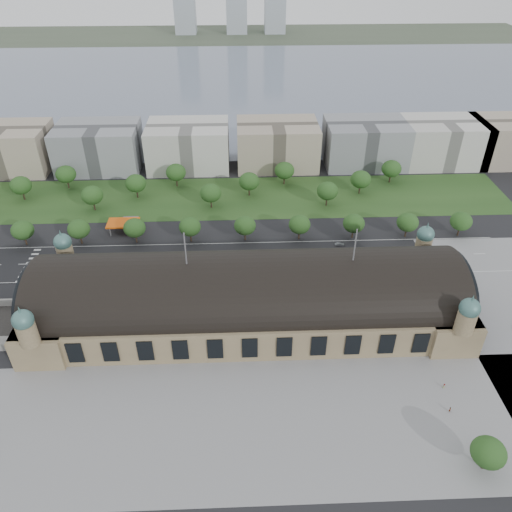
{
  "coord_description": "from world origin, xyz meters",
  "views": [
    {
      "loc": [
        -2.48,
        -133.52,
        120.96
      ],
      "look_at": [
        3.56,
        20.12,
        14.0
      ],
      "focal_mm": 35.0,
      "sensor_mm": 36.0,
      "label": 1
    }
  ],
  "objects_px": {
    "parked_car_0": "(111,286)",
    "bus_east": "(343,263)",
    "traffic_car_2": "(121,276)",
    "bus_mid": "(294,271)",
    "parked_car_1": "(130,279)",
    "parked_car_6": "(149,280)",
    "pedestrian_0": "(444,386)",
    "traffic_car_4": "(266,267)",
    "parked_car_5": "(135,285)",
    "petrol_station": "(127,222)",
    "parked_car_4": "(110,286)",
    "bus_west": "(254,272)",
    "traffic_car_5": "(340,244)",
    "parked_car_3": "(102,286)",
    "pedestrian_1": "(450,410)",
    "traffic_car_6": "(447,261)",
    "parked_car_2": "(134,279)",
    "traffic_car_3": "(140,255)",
    "traffic_car_1": "(62,248)"
  },
  "relations": [
    {
      "from": "traffic_car_2",
      "to": "bus_mid",
      "type": "relative_size",
      "value": 0.52
    },
    {
      "from": "traffic_car_3",
      "to": "parked_car_1",
      "type": "xyz_separation_m",
      "value": [
        -1.16,
        -17.09,
        -0.08
      ]
    },
    {
      "from": "bus_mid",
      "to": "traffic_car_5",
      "type": "bearing_deg",
      "value": -42.05
    },
    {
      "from": "petrol_station",
      "to": "parked_car_2",
      "type": "xyz_separation_m",
      "value": [
        9.23,
        -40.28,
        -2.16
      ]
    },
    {
      "from": "pedestrian_0",
      "to": "traffic_car_2",
      "type": "bearing_deg",
      "value": 133.32
    },
    {
      "from": "traffic_car_5",
      "to": "pedestrian_0",
      "type": "bearing_deg",
      "value": -165.71
    },
    {
      "from": "traffic_car_3",
      "to": "pedestrian_1",
      "type": "bearing_deg",
      "value": -130.69
    },
    {
      "from": "traffic_car_4",
      "to": "parked_car_4",
      "type": "distance_m",
      "value": 62.56
    },
    {
      "from": "traffic_car_5",
      "to": "pedestrian_0",
      "type": "distance_m",
      "value": 81.9
    },
    {
      "from": "parked_car_1",
      "to": "parked_car_3",
      "type": "relative_size",
      "value": 1.01
    },
    {
      "from": "bus_west",
      "to": "pedestrian_1",
      "type": "distance_m",
      "value": 88.19
    },
    {
      "from": "traffic_car_2",
      "to": "traffic_car_6",
      "type": "bearing_deg",
      "value": 99.54
    },
    {
      "from": "traffic_car_5",
      "to": "traffic_car_6",
      "type": "relative_size",
      "value": 0.86
    },
    {
      "from": "bus_west",
      "to": "parked_car_2",
      "type": "bearing_deg",
      "value": 92.07
    },
    {
      "from": "petrol_station",
      "to": "bus_east",
      "type": "relative_size",
      "value": 1.32
    },
    {
      "from": "pedestrian_1",
      "to": "parked_car_5",
      "type": "bearing_deg",
      "value": 101.99
    },
    {
      "from": "parked_car_5",
      "to": "bus_west",
      "type": "distance_m",
      "value": 47.18
    },
    {
      "from": "traffic_car_4",
      "to": "parked_car_4",
      "type": "bearing_deg",
      "value": -83.05
    },
    {
      "from": "parked_car_1",
      "to": "parked_car_6",
      "type": "xyz_separation_m",
      "value": [
        7.38,
        -0.92,
        0.16
      ]
    },
    {
      "from": "petrol_station",
      "to": "parked_car_0",
      "type": "distance_m",
      "value": 44.35
    },
    {
      "from": "parked_car_4",
      "to": "bus_mid",
      "type": "xyz_separation_m",
      "value": [
        72.8,
        6.0,
        0.91
      ]
    },
    {
      "from": "bus_mid",
      "to": "pedestrian_0",
      "type": "xyz_separation_m",
      "value": [
        39.94,
        -60.15,
        -0.69
      ]
    },
    {
      "from": "parked_car_5",
      "to": "parked_car_4",
      "type": "bearing_deg",
      "value": -125.75
    },
    {
      "from": "parked_car_3",
      "to": "parked_car_4",
      "type": "relative_size",
      "value": 1.2
    },
    {
      "from": "parked_car_4",
      "to": "bus_east",
      "type": "bearing_deg",
      "value": 60.25
    },
    {
      "from": "traffic_car_4",
      "to": "traffic_car_5",
      "type": "distance_m",
      "value": 36.51
    },
    {
      "from": "traffic_car_3",
      "to": "bus_west",
      "type": "relative_size",
      "value": 0.47
    },
    {
      "from": "pedestrian_1",
      "to": "traffic_car_6",
      "type": "bearing_deg",
      "value": 24.62
    },
    {
      "from": "parked_car_3",
      "to": "parked_car_2",
      "type": "bearing_deg",
      "value": 88.75
    },
    {
      "from": "traffic_car_2",
      "to": "bus_east",
      "type": "height_order",
      "value": "bus_east"
    },
    {
      "from": "parked_car_0",
      "to": "parked_car_2",
      "type": "xyz_separation_m",
      "value": [
        8.25,
        4.0,
        0.07
      ]
    },
    {
      "from": "parked_car_0",
      "to": "parked_car_3",
      "type": "xyz_separation_m",
      "value": [
        -3.46,
        0.0,
        0.08
      ]
    },
    {
      "from": "parked_car_0",
      "to": "traffic_car_2",
      "type": "bearing_deg",
      "value": 135.44
    },
    {
      "from": "parked_car_1",
      "to": "parked_car_4",
      "type": "bearing_deg",
      "value": -93.62
    },
    {
      "from": "traffic_car_2",
      "to": "pedestrian_1",
      "type": "relative_size",
      "value": 2.92
    },
    {
      "from": "pedestrian_0",
      "to": "pedestrian_1",
      "type": "xyz_separation_m",
      "value": [
        -1.4,
        -8.89,
        0.13
      ]
    },
    {
      "from": "parked_car_3",
      "to": "pedestrian_0",
      "type": "distance_m",
      "value": 127.69
    },
    {
      "from": "petrol_station",
      "to": "traffic_car_1",
      "type": "distance_m",
      "value": 30.82
    },
    {
      "from": "parked_car_5",
      "to": "pedestrian_0",
      "type": "relative_size",
      "value": 3.02
    },
    {
      "from": "parked_car_5",
      "to": "parked_car_6",
      "type": "bearing_deg",
      "value": 85.2
    },
    {
      "from": "traffic_car_1",
      "to": "parked_car_0",
      "type": "xyz_separation_m",
      "value": [
        26.53,
        -27.18,
        -0.09
      ]
    },
    {
      "from": "traffic_car_2",
      "to": "traffic_car_3",
      "type": "height_order",
      "value": "traffic_car_2"
    },
    {
      "from": "traffic_car_5",
      "to": "parked_car_5",
      "type": "relative_size",
      "value": 0.78
    },
    {
      "from": "parked_car_4",
      "to": "parked_car_5",
      "type": "distance_m",
      "value": 9.68
    },
    {
      "from": "traffic_car_2",
      "to": "pedestrian_1",
      "type": "xyz_separation_m",
      "value": [
        108.02,
        -69.47,
        0.19
      ]
    },
    {
      "from": "parked_car_0",
      "to": "bus_east",
      "type": "height_order",
      "value": "bus_east"
    },
    {
      "from": "pedestrian_0",
      "to": "traffic_car_4",
      "type": "bearing_deg",
      "value": 110.74
    },
    {
      "from": "pedestrian_0",
      "to": "bus_mid",
      "type": "bearing_deg",
      "value": 105.87
    },
    {
      "from": "petrol_station",
      "to": "traffic_car_2",
      "type": "height_order",
      "value": "petrol_station"
    },
    {
      "from": "parked_car_5",
      "to": "traffic_car_6",
      "type": "bearing_deg",
      "value": 59.47
    }
  ]
}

